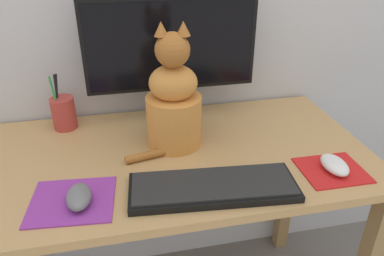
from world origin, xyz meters
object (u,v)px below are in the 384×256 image
at_px(monitor, 172,53).
at_px(keyboard, 213,187).
at_px(computer_mouse_left, 79,197).
at_px(computer_mouse_right, 335,165).
at_px(cat, 173,102).
at_px(pen_cup, 64,113).

relative_size(monitor, keyboard, 1.26).
height_order(keyboard, computer_mouse_left, computer_mouse_left).
distance_m(keyboard, computer_mouse_right, 0.34).
height_order(computer_mouse_right, cat, cat).
bearing_deg(monitor, pen_cup, 176.67).
distance_m(monitor, computer_mouse_left, 0.53).
distance_m(computer_mouse_left, cat, 0.38).
height_order(monitor, computer_mouse_left, monitor).
height_order(computer_mouse_left, cat, cat).
height_order(monitor, computer_mouse_right, monitor).
bearing_deg(computer_mouse_left, pen_cup, 98.82).
relative_size(cat, pen_cup, 2.05).
xyz_separation_m(keyboard, pen_cup, (-0.39, 0.43, 0.04)).
relative_size(keyboard, computer_mouse_right, 4.20).
relative_size(computer_mouse_left, computer_mouse_right, 0.97).
relative_size(monitor, computer_mouse_right, 5.29).
height_order(monitor, keyboard, monitor).
xyz_separation_m(keyboard, computer_mouse_left, (-0.33, 0.02, 0.01)).
bearing_deg(keyboard, computer_mouse_left, -177.31).
relative_size(monitor, computer_mouse_left, 5.45).
xyz_separation_m(monitor, computer_mouse_left, (-0.29, -0.39, -0.21)).
bearing_deg(computer_mouse_right, keyboard, -177.76).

